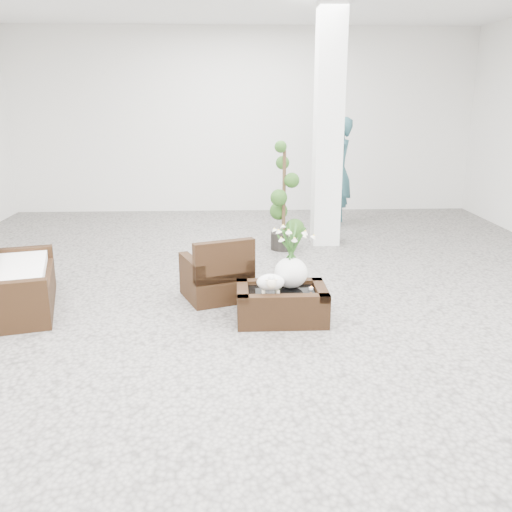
{
  "coord_description": "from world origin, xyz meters",
  "views": [
    {
      "loc": [
        -0.24,
        -5.56,
        2.17
      ],
      "look_at": [
        0.0,
        -0.1,
        0.62
      ],
      "focal_mm": 38.95,
      "sensor_mm": 36.0,
      "label": 1
    }
  ],
  "objects_px": {
    "loveseat": "(17,275)",
    "topiary": "(284,197)",
    "armchair": "(216,267)",
    "coffee_table": "(282,305)"
  },
  "relations": [
    {
      "from": "armchair",
      "to": "loveseat",
      "type": "relative_size",
      "value": 0.51
    },
    {
      "from": "loveseat",
      "to": "topiary",
      "type": "distance_m",
      "value": 3.86
    },
    {
      "from": "loveseat",
      "to": "armchair",
      "type": "bearing_deg",
      "value": -97.61
    },
    {
      "from": "coffee_table",
      "to": "loveseat",
      "type": "relative_size",
      "value": 0.63
    },
    {
      "from": "loveseat",
      "to": "coffee_table",
      "type": "bearing_deg",
      "value": -113.63
    },
    {
      "from": "coffee_table",
      "to": "loveseat",
      "type": "bearing_deg",
      "value": 171.38
    },
    {
      "from": "armchair",
      "to": "topiary",
      "type": "height_order",
      "value": "topiary"
    },
    {
      "from": "armchair",
      "to": "coffee_table",
      "type": "bearing_deg",
      "value": 113.37
    },
    {
      "from": "loveseat",
      "to": "topiary",
      "type": "height_order",
      "value": "topiary"
    },
    {
      "from": "coffee_table",
      "to": "loveseat",
      "type": "xyz_separation_m",
      "value": [
        -2.77,
        0.42,
        0.22
      ]
    }
  ]
}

